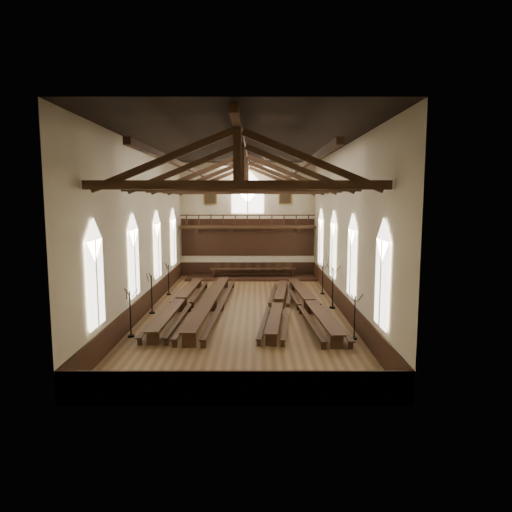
# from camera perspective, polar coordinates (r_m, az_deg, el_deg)

# --- Properties ---
(ground) EXTENTS (26.00, 26.00, 0.00)m
(ground) POSITION_cam_1_polar(r_m,az_deg,el_deg) (28.37, -1.47, -6.85)
(ground) COLOR brown
(ground) RESTS_ON ground
(room_walls) EXTENTS (26.00, 26.00, 26.00)m
(room_walls) POSITION_cam_1_polar(r_m,az_deg,el_deg) (27.52, -1.51, 6.31)
(room_walls) COLOR beige
(room_walls) RESTS_ON ground
(wainscot_band) EXTENTS (12.00, 26.00, 1.20)m
(wainscot_band) POSITION_cam_1_polar(r_m,az_deg,el_deg) (28.23, -1.47, -5.67)
(wainscot_band) COLOR black
(wainscot_band) RESTS_ON ground
(side_windows) EXTENTS (11.85, 19.80, 4.50)m
(side_windows) POSITION_cam_1_polar(r_m,az_deg,el_deg) (27.70, -1.49, 0.68)
(side_windows) COLOR white
(side_windows) RESTS_ON room_walls
(end_window) EXTENTS (2.80, 0.12, 3.80)m
(end_window) POSITION_cam_1_polar(r_m,az_deg,el_deg) (40.41, -1.05, 7.69)
(end_window) COLOR white
(end_window) RESTS_ON room_walls
(minstrels_gallery) EXTENTS (11.80, 1.24, 3.70)m
(minstrels_gallery) POSITION_cam_1_polar(r_m,az_deg,el_deg) (40.29, -1.04, 2.97)
(minstrels_gallery) COLOR #371F11
(minstrels_gallery) RESTS_ON room_walls
(portraits) EXTENTS (7.75, 0.09, 1.45)m
(portraits) POSITION_cam_1_polar(r_m,az_deg,el_deg) (40.41, -1.05, 7.51)
(portraits) COLOR brown
(portraits) RESTS_ON room_walls
(roof_trusses) EXTENTS (11.70, 25.70, 2.80)m
(roof_trusses) POSITION_cam_1_polar(r_m,az_deg,el_deg) (27.55, -1.52, 9.96)
(roof_trusses) COLOR #371F11
(roof_trusses) RESTS_ON room_walls
(refectory_row_a) EXTENTS (1.72, 14.46, 0.75)m
(refectory_row_a) POSITION_cam_1_polar(r_m,az_deg,el_deg) (28.82, -9.39, -5.60)
(refectory_row_a) COLOR #371F11
(refectory_row_a) RESTS_ON ground
(refectory_row_b) EXTENTS (1.98, 15.04, 0.81)m
(refectory_row_b) POSITION_cam_1_polar(r_m,az_deg,el_deg) (28.48, -5.65, -5.60)
(refectory_row_b) COLOR #371F11
(refectory_row_b) RESTS_ON ground
(refectory_row_c) EXTENTS (2.04, 13.92, 0.69)m
(refectory_row_c) POSITION_cam_1_polar(r_m,az_deg,el_deg) (28.03, 2.88, -5.98)
(refectory_row_c) COLOR #371F11
(refectory_row_c) RESTS_ON ground
(refectory_row_d) EXTENTS (1.97, 14.57, 0.76)m
(refectory_row_d) POSITION_cam_1_polar(r_m,az_deg,el_deg) (28.12, 6.74, -5.86)
(refectory_row_d) COLOR #371F11
(refectory_row_d) RESTS_ON ground
(dais) EXTENTS (11.40, 2.80, 0.19)m
(dais) POSITION_cam_1_polar(r_m,az_deg,el_deg) (39.50, -0.37, -2.69)
(dais) COLOR black
(dais) RESTS_ON ground
(high_table) EXTENTS (7.43, 1.28, 0.69)m
(high_table) POSITION_cam_1_polar(r_m,az_deg,el_deg) (39.39, -0.37, -1.72)
(high_table) COLOR #371F11
(high_table) RESTS_ON dais
(high_chairs) EXTENTS (6.78, 0.48, 1.07)m
(high_chairs) POSITION_cam_1_polar(r_m,az_deg,el_deg) (40.11, -0.37, -1.56)
(high_chairs) COLOR #371F11
(high_chairs) RESTS_ON dais
(candelabrum_left_near) EXTENTS (0.72, 0.74, 2.47)m
(candelabrum_left_near) POSITION_cam_1_polar(r_m,az_deg,el_deg) (23.82, -15.40, -8.00)
(candelabrum_left_near) COLOR black
(candelabrum_left_near) RESTS_ON ground
(candelabrum_left_mid) EXTENTS (0.70, 0.75, 2.46)m
(candelabrum_left_mid) POSITION_cam_1_polar(r_m,az_deg,el_deg) (28.23, -12.89, -5.54)
(candelabrum_left_mid) COLOR black
(candelabrum_left_mid) RESTS_ON ground
(candelabrum_left_far) EXTENTS (0.69, 0.69, 2.34)m
(candelabrum_left_far) POSITION_cam_1_polar(r_m,az_deg,el_deg) (33.34, -10.87, -3.60)
(candelabrum_left_far) COLOR black
(candelabrum_left_far) RESTS_ON ground
(candelabrum_right_near) EXTENTS (0.62, 0.70, 2.29)m
(candelabrum_right_near) POSITION_cam_1_polar(r_m,az_deg,el_deg) (23.14, 12.20, -8.49)
(candelabrum_right_near) COLOR black
(candelabrum_right_near) RESTS_ON ground
(candelabrum_right_mid) EXTENTS (0.80, 0.82, 2.74)m
(candelabrum_right_mid) POSITION_cam_1_polar(r_m,az_deg,el_deg) (29.21, 9.55, -4.86)
(candelabrum_right_mid) COLOR black
(candelabrum_right_mid) RESTS_ON ground
(candelabrum_right_far) EXTENTS (0.65, 0.70, 2.29)m
(candelabrum_right_far) POSITION_cam_1_polar(r_m,az_deg,el_deg) (33.37, 8.33, -3.56)
(candelabrum_right_far) COLOR black
(candelabrum_right_far) RESTS_ON ground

